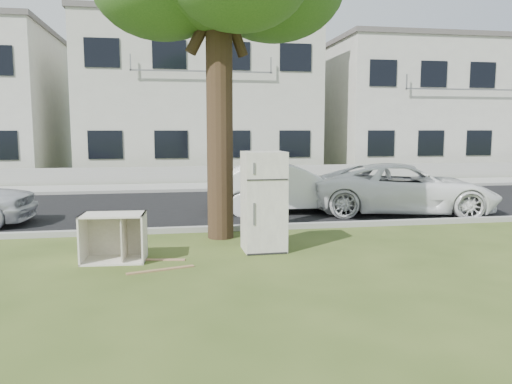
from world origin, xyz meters
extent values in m
plane|color=#374A1A|center=(0.00, 0.00, 0.00)|extent=(120.00, 120.00, 0.00)
cube|color=black|center=(0.00, 6.00, 0.01)|extent=(120.00, 7.00, 0.01)
cube|color=gray|center=(0.00, 2.45, 0.00)|extent=(120.00, 0.18, 0.12)
cube|color=gray|center=(0.00, 9.55, 0.00)|extent=(120.00, 0.18, 0.12)
cube|color=gray|center=(0.00, 11.00, 0.01)|extent=(120.00, 2.80, 0.01)
cube|color=gray|center=(0.00, 12.60, 0.35)|extent=(120.00, 0.15, 0.70)
cylinder|color=black|center=(-0.40, 1.80, 2.60)|extent=(0.54, 0.54, 5.20)
cube|color=beige|center=(0.00, 17.50, 3.60)|extent=(11.00, 8.00, 7.20)
cube|color=#595451|center=(0.00, 17.50, 7.32)|extent=(11.22, 8.16, 0.24)
cube|color=beige|center=(12.00, 17.50, 3.30)|extent=(10.00, 8.00, 6.60)
cube|color=#595451|center=(12.00, 17.50, 6.72)|extent=(10.20, 8.16, 0.24)
cube|color=beige|center=(0.29, 0.56, 0.93)|extent=(0.78, 0.73, 1.86)
cube|color=white|center=(-2.40, 0.23, 0.41)|extent=(1.11, 0.73, 0.83)
cube|color=olive|center=(-1.60, -0.50, 0.01)|extent=(1.09, 0.40, 0.02)
cube|color=#A37755|center=(-1.60, 0.14, 0.01)|extent=(0.82, 0.22, 0.02)
cube|color=tan|center=(-2.33, 0.35, 0.01)|extent=(0.31, 0.71, 0.02)
imported|color=white|center=(1.65, 4.74, 0.68)|extent=(4.21, 1.65, 1.36)
imported|color=white|center=(4.78, 3.99, 0.67)|extent=(5.24, 3.32, 1.35)
camera|label=1|loc=(-1.40, -8.47, 2.27)|focal=35.00mm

